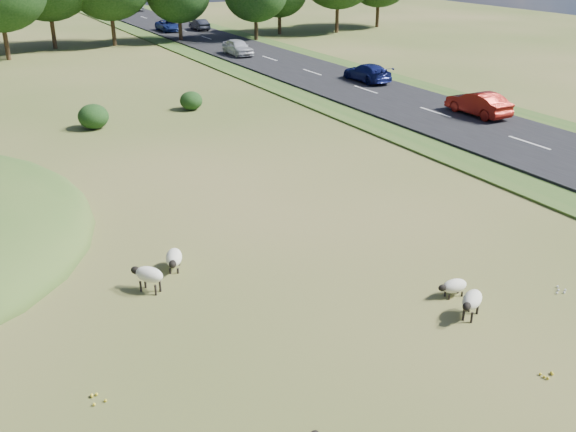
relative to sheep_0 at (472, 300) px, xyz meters
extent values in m
plane|color=#37551A|center=(-4.21, 23.80, -0.63)|extent=(160.00, 160.00, 0.00)
cube|color=black|center=(15.79, 33.80, -0.50)|extent=(8.00, 150.00, 0.25)
cylinder|color=black|center=(-6.29, 56.78, 1.32)|extent=(0.44, 0.44, 3.90)
cylinder|color=black|center=(-0.96, 61.70, 1.48)|extent=(0.44, 0.44, 4.22)
cylinder|color=black|center=(5.24, 60.74, 1.34)|extent=(0.44, 0.44, 3.94)
cylinder|color=black|center=(12.66, 59.80, 0.92)|extent=(0.44, 0.44, 3.09)
cylinder|color=black|center=(20.56, 56.26, 0.93)|extent=(0.44, 0.44, 3.12)
cylinder|color=black|center=(25.69, 60.05, 0.84)|extent=(0.44, 0.44, 2.93)
cylinder|color=black|center=(32.65, 57.75, 1.45)|extent=(0.44, 0.44, 4.16)
cylinder|color=black|center=(40.34, 59.69, 1.24)|extent=(0.44, 0.44, 3.74)
ellipsoid|color=black|center=(-4.99, 27.76, 0.14)|extent=(1.89, 1.89, 1.54)
ellipsoid|color=black|center=(2.09, 29.32, 0.01)|extent=(1.56, 1.56, 1.27)
ellipsoid|color=beige|center=(0.03, 0.02, 0.01)|extent=(1.16, 0.97, 0.53)
ellipsoid|color=black|center=(-0.45, -0.25, 0.05)|extent=(0.41, 0.38, 0.26)
cylinder|color=black|center=(-0.17, -0.24, -0.44)|extent=(0.07, 0.07, 0.37)
cylinder|color=black|center=(-0.29, -0.01, -0.44)|extent=(0.07, 0.07, 0.37)
cylinder|color=black|center=(0.36, 0.05, -0.44)|extent=(0.07, 0.07, 0.37)
cylinder|color=black|center=(0.23, 0.28, -0.44)|extent=(0.07, 0.07, 0.37)
ellipsoid|color=beige|center=(-7.01, 7.57, -0.15)|extent=(0.96, 1.22, 0.55)
ellipsoid|color=black|center=(-7.25, 7.04, -0.11)|extent=(0.38, 0.43, 0.28)
cylinder|color=black|center=(-7.02, 7.23, -0.53)|extent=(0.08, 0.08, 0.20)
cylinder|color=black|center=(-7.26, 7.34, -0.53)|extent=(0.08, 0.08, 0.20)
cylinder|color=black|center=(-6.76, 7.81, -0.53)|extent=(0.08, 0.08, 0.20)
cylinder|color=black|center=(-7.01, 7.91, -0.53)|extent=(0.08, 0.08, 0.20)
ellipsoid|color=beige|center=(-8.26, 6.47, 0.02)|extent=(1.06, 1.16, 0.53)
ellipsoid|color=black|center=(-8.60, 6.93, 0.05)|extent=(0.40, 0.42, 0.27)
cylinder|color=black|center=(-8.55, 6.64, -0.44)|extent=(0.08, 0.08, 0.38)
cylinder|color=black|center=(-8.34, 6.79, -0.44)|extent=(0.08, 0.08, 0.38)
cylinder|color=black|center=(-8.19, 6.15, -0.44)|extent=(0.08, 0.08, 0.38)
cylinder|color=black|center=(-7.98, 6.31, -0.44)|extent=(0.08, 0.08, 0.38)
ellipsoid|color=beige|center=(0.46, 1.24, -0.23)|extent=(0.94, 0.57, 0.46)
ellipsoid|color=black|center=(-0.02, 1.30, -0.20)|extent=(0.31, 0.25, 0.23)
cylinder|color=black|center=(0.19, 1.16, -0.54)|extent=(0.07, 0.07, 0.17)
cylinder|color=black|center=(0.22, 1.38, -0.54)|extent=(0.07, 0.07, 0.17)
cylinder|color=black|center=(0.71, 1.11, -0.54)|extent=(0.07, 0.07, 0.17)
cylinder|color=black|center=(0.74, 1.33, -0.54)|extent=(0.07, 0.07, 0.17)
imported|color=navy|center=(17.69, 30.32, 0.33)|extent=(1.99, 4.89, 1.42)
imported|color=#9C9DA3|center=(17.69, 93.59, 0.24)|extent=(1.74, 4.28, 1.24)
imported|color=black|center=(17.69, 66.67, 0.29)|extent=(1.41, 4.03, 1.33)
imported|color=navy|center=(13.89, 67.46, 0.29)|extent=(2.21, 4.79, 1.33)
imported|color=maroon|center=(17.69, 17.87, 0.39)|extent=(1.63, 4.69, 1.54)
imported|color=silver|center=(13.89, 46.98, 0.39)|extent=(1.82, 4.53, 1.55)
camera|label=1|loc=(-13.38, -12.27, 10.35)|focal=40.00mm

